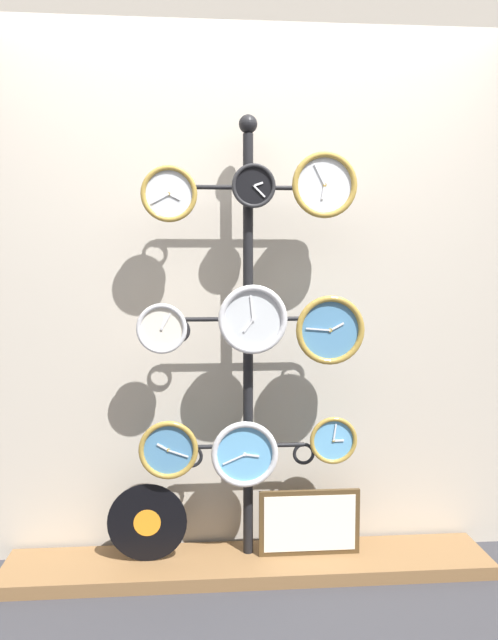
{
  "coord_description": "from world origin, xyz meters",
  "views": [
    {
      "loc": [
        -0.23,
        -2.37,
        1.38
      ],
      "look_at": [
        0.0,
        0.36,
        1.15
      ],
      "focal_mm": 35.0,
      "sensor_mm": 36.0,
      "label": 1
    }
  ],
  "objects_px": {
    "clock_top_left": "(169,194)",
    "vinyl_record": "(147,523)",
    "clock_bottom_center": "(245,454)",
    "display_stand": "(248,387)",
    "clock_middle_center": "(253,319)",
    "clock_bottom_right": "(333,440)",
    "clock_top_center": "(254,186)",
    "clock_top_right": "(324,185)",
    "clock_middle_right": "(330,330)",
    "picture_frame": "(310,523)",
    "clock_middle_left": "(162,329)",
    "clock_bottom_left": "(168,450)"
  },
  "relations": [
    {
      "from": "clock_top_left",
      "to": "vinyl_record",
      "type": "bearing_deg",
      "value": 161.28
    },
    {
      "from": "clock_top_left",
      "to": "clock_bottom_center",
      "type": "height_order",
      "value": "clock_top_left"
    },
    {
      "from": "display_stand",
      "to": "clock_middle_center",
      "type": "relative_size",
      "value": 6.8
    },
    {
      "from": "clock_middle_center",
      "to": "vinyl_record",
      "type": "bearing_deg",
      "value": 172.41
    },
    {
      "from": "clock_bottom_right",
      "to": "display_stand",
      "type": "bearing_deg",
      "value": 168.62
    },
    {
      "from": "clock_top_center",
      "to": "clock_bottom_right",
      "type": "distance_m",
      "value": 1.18
    },
    {
      "from": "display_stand",
      "to": "vinyl_record",
      "type": "relative_size",
      "value": 5.74
    },
    {
      "from": "clock_top_right",
      "to": "clock_middle_center",
      "type": "xyz_separation_m",
      "value": [
        -0.31,
        -0.02,
        -0.58
      ]
    },
    {
      "from": "clock_middle_right",
      "to": "clock_bottom_center",
      "type": "bearing_deg",
      "value": 178.02
    },
    {
      "from": "clock_bottom_center",
      "to": "vinyl_record",
      "type": "height_order",
      "value": "clock_bottom_center"
    },
    {
      "from": "clock_bottom_right",
      "to": "clock_middle_center",
      "type": "bearing_deg",
      "value": -174.2
    },
    {
      "from": "picture_frame",
      "to": "clock_middle_right",
      "type": "bearing_deg",
      "value": -34.19
    },
    {
      "from": "clock_top_left",
      "to": "clock_middle_left",
      "type": "bearing_deg",
      "value": -170.08
    },
    {
      "from": "clock_middle_left",
      "to": "clock_middle_center",
      "type": "height_order",
      "value": "clock_middle_center"
    },
    {
      "from": "display_stand",
      "to": "picture_frame",
      "type": "relative_size",
      "value": 4.39
    },
    {
      "from": "clock_top_left",
      "to": "clock_middle_center",
      "type": "height_order",
      "value": "clock_top_left"
    },
    {
      "from": "clock_middle_left",
      "to": "clock_middle_right",
      "type": "bearing_deg",
      "value": -0.22
    },
    {
      "from": "vinyl_record",
      "to": "clock_middle_right",
      "type": "bearing_deg",
      "value": -3.39
    },
    {
      "from": "clock_bottom_left",
      "to": "clock_bottom_right",
      "type": "relative_size",
      "value": 1.21
    },
    {
      "from": "clock_top_center",
      "to": "clock_bottom_right",
      "type": "relative_size",
      "value": 0.88
    },
    {
      "from": "display_stand",
      "to": "clock_top_left",
      "type": "bearing_deg",
      "value": -165.34
    },
    {
      "from": "clock_middle_center",
      "to": "clock_bottom_left",
      "type": "height_order",
      "value": "clock_middle_center"
    },
    {
      "from": "clock_middle_center",
      "to": "clock_middle_right",
      "type": "height_order",
      "value": "clock_middle_center"
    },
    {
      "from": "clock_middle_right",
      "to": "clock_bottom_center",
      "type": "relative_size",
      "value": 1.02
    },
    {
      "from": "display_stand",
      "to": "clock_top_center",
      "type": "relative_size",
      "value": 10.72
    },
    {
      "from": "clock_top_center",
      "to": "clock_bottom_left",
      "type": "xyz_separation_m",
      "value": [
        -0.38,
        -0.01,
        -1.15
      ]
    },
    {
      "from": "clock_middle_right",
      "to": "clock_bottom_left",
      "type": "height_order",
      "value": "clock_middle_right"
    },
    {
      "from": "clock_top_center",
      "to": "clock_middle_left",
      "type": "distance_m",
      "value": 0.73
    },
    {
      "from": "clock_middle_right",
      "to": "clock_bottom_left",
      "type": "bearing_deg",
      "value": 178.61
    },
    {
      "from": "clock_middle_center",
      "to": "clock_middle_right",
      "type": "xyz_separation_m",
      "value": [
        0.34,
        0.01,
        -0.05
      ]
    },
    {
      "from": "clock_middle_left",
      "to": "display_stand",
      "type": "bearing_deg",
      "value": 14.2
    },
    {
      "from": "display_stand",
      "to": "clock_middle_left",
      "type": "relative_size",
      "value": 9.38
    },
    {
      "from": "clock_top_right",
      "to": "clock_middle_right",
      "type": "distance_m",
      "value": 0.63
    },
    {
      "from": "clock_middle_center",
      "to": "clock_bottom_right",
      "type": "xyz_separation_m",
      "value": [
        0.37,
        0.04,
        -0.55
      ]
    },
    {
      "from": "clock_middle_left",
      "to": "clock_bottom_right",
      "type": "height_order",
      "value": "clock_middle_left"
    },
    {
      "from": "clock_bottom_right",
      "to": "picture_frame",
      "type": "relative_size",
      "value": 0.46
    },
    {
      "from": "clock_bottom_center",
      "to": "picture_frame",
      "type": "bearing_deg",
      "value": 7.16
    },
    {
      "from": "display_stand",
      "to": "clock_middle_left",
      "type": "distance_m",
      "value": 0.48
    },
    {
      "from": "clock_top_left",
      "to": "clock_middle_right",
      "type": "bearing_deg",
      "value": -0.76
    },
    {
      "from": "clock_middle_center",
      "to": "clock_middle_right",
      "type": "relative_size",
      "value": 0.98
    },
    {
      "from": "clock_top_left",
      "to": "clock_top_center",
      "type": "xyz_separation_m",
      "value": [
        0.36,
        0.02,
        0.04
      ]
    },
    {
      "from": "clock_bottom_right",
      "to": "clock_bottom_left",
      "type": "bearing_deg",
      "value": -179.56
    },
    {
      "from": "clock_top_right",
      "to": "picture_frame",
      "type": "xyz_separation_m",
      "value": [
        -0.04,
        0.04,
        -1.52
      ]
    },
    {
      "from": "clock_top_left",
      "to": "clock_bottom_center",
      "type": "bearing_deg",
      "value": 0.66
    },
    {
      "from": "clock_middle_left",
      "to": "clock_bottom_left",
      "type": "distance_m",
      "value": 0.54
    },
    {
      "from": "clock_middle_center",
      "to": "vinyl_record",
      "type": "distance_m",
      "value": 1.03
    },
    {
      "from": "vinyl_record",
      "to": "picture_frame",
      "type": "height_order",
      "value": "vinyl_record"
    },
    {
      "from": "clock_top_center",
      "to": "vinyl_record",
      "type": "xyz_separation_m",
      "value": [
        -0.48,
        0.02,
        -1.49
      ]
    },
    {
      "from": "clock_top_right",
      "to": "clock_bottom_right",
      "type": "height_order",
      "value": "clock_top_right"
    },
    {
      "from": "clock_top_center",
      "to": "clock_top_right",
      "type": "distance_m",
      "value": 0.31
    }
  ]
}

